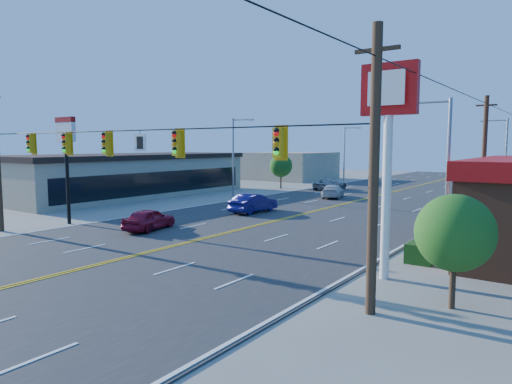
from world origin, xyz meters
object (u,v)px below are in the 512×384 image
Objects in this scene: signal_span at (122,155)px; car_blue at (253,204)px; kfc_pylon at (388,127)px; pizza_hut_sign at (66,147)px; car_magenta at (149,220)px; car_silver at (330,185)px; car_white at (333,192)px.

car_blue is at bearing 103.03° from signal_span.
kfc_pylon reaches higher than pizza_hut_sign.
car_magenta reaches higher than car_silver.
signal_span is at bearing 110.08° from car_silver.
pizza_hut_sign is 31.94m from car_silver.
signal_span reaches higher than car_magenta.
car_blue is at bearing -108.16° from car_magenta.
kfc_pylon reaches higher than car_blue.
signal_span is 6.15× the size of car_magenta.
car_magenta is at bearing 85.93° from car_blue.
car_silver is at bearing -79.22° from car_blue.
car_blue reaches higher than car_silver.
car_silver is at bearing -98.13° from car_magenta.
pizza_hut_sign is (-22.00, 0.00, -0.86)m from kfc_pylon.
pizza_hut_sign is at bearing 54.49° from car_white.
signal_span is 3.55× the size of pizza_hut_sign.
pizza_hut_sign is 1.51× the size of car_white.
car_white is (7.91, 24.19, -4.52)m from pizza_hut_sign.
kfc_pylon is 1.89× the size of car_blue.
car_blue is 12.92m from car_white.
kfc_pylon is at bearing 19.78° from signal_span.
kfc_pylon is at bearing 102.82° from car_white.
car_magenta is 22.75m from car_white.
car_silver is at bearing 119.72° from kfc_pylon.
signal_span is 5.37× the size of car_white.
pizza_hut_sign reaches higher than car_blue.
car_silver is (-2.27, 29.86, -0.02)m from car_magenta.
signal_span is 11.87m from kfc_pylon.
signal_span is at bearing 104.63° from car_blue.
signal_span is at bearing 78.62° from car_white.
kfc_pylon is at bearing 162.07° from car_magenta.
signal_span is 5.40× the size of car_blue.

